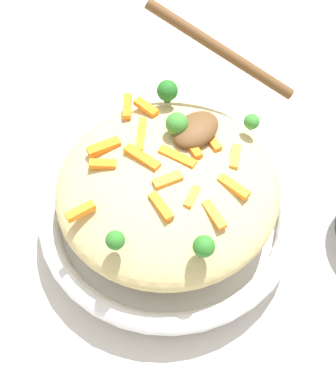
{
  "coord_description": "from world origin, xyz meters",
  "views": [
    {
      "loc": [
        0.22,
        0.2,
        0.51
      ],
      "look_at": [
        0.0,
        0.0,
        0.07
      ],
      "focal_mm": 46.01,
      "sensor_mm": 36.0,
      "label": 1
    }
  ],
  "objects": [
    {
      "name": "broccoli_floret_2",
      "position": [
        -0.04,
        -0.02,
        0.13
      ],
      "size": [
        0.02,
        0.02,
        0.03
      ],
      "color": "#377928",
      "rests_on": "pasta_mound"
    },
    {
      "name": "carrot_piece_4",
      "position": [
        -0.06,
        0.01,
        0.12
      ],
      "size": [
        0.02,
        0.04,
        0.01
      ],
      "primitive_type": "cube",
      "rotation": [
        0.0,
        0.0,
        4.41
      ],
      "color": "orange",
      "rests_on": "pasta_mound"
    },
    {
      "name": "carrot_piece_15",
      "position": [
        0.01,
        -0.02,
        0.12
      ],
      "size": [
        0.01,
        0.04,
        0.01
      ],
      "primitive_type": "cube",
      "rotation": [
        0.0,
        0.0,
        4.78
      ],
      "color": "orange",
      "rests_on": "pasta_mound"
    },
    {
      "name": "broccoli_floret_4",
      "position": [
        0.05,
        0.09,
        0.12
      ],
      "size": [
        0.02,
        0.02,
        0.02
      ],
      "color": "#296820",
      "rests_on": "pasta_mound"
    },
    {
      "name": "serving_bowl",
      "position": [
        0.0,
        0.0,
        0.03
      ],
      "size": [
        0.29,
        0.29,
        0.05
      ],
      "color": "silver",
      "rests_on": "ground_plane"
    },
    {
      "name": "carrot_piece_2",
      "position": [
        -0.03,
        -0.09,
        0.11
      ],
      "size": [
        0.03,
        0.03,
        0.01
      ],
      "primitive_type": "cube",
      "rotation": [
        0.0,
        0.0,
        3.89
      ],
      "color": "orange",
      "rests_on": "pasta_mound"
    },
    {
      "name": "carrot_piece_9",
      "position": [
        0.01,
        0.01,
        0.12
      ],
      "size": [
        0.03,
        0.02,
        0.01
      ],
      "primitive_type": "cube",
      "rotation": [
        0.0,
        0.0,
        5.87
      ],
      "color": "orange",
      "rests_on": "pasta_mound"
    },
    {
      "name": "carrot_piece_3",
      "position": [
        -0.06,
        0.04,
        0.11
      ],
      "size": [
        0.03,
        0.02,
        0.01
      ],
      "primitive_type": "cube",
      "rotation": [
        0.0,
        0.0,
        0.55
      ],
      "color": "orange",
      "rests_on": "pasta_mound"
    },
    {
      "name": "ground_plane",
      "position": [
        0.0,
        0.0,
        0.0
      ],
      "size": [
        2.4,
        2.4,
        0.0
      ],
      "primitive_type": "plane",
      "color": "beige"
    },
    {
      "name": "carrot_piece_0",
      "position": [
        0.01,
        0.07,
        0.11
      ],
      "size": [
        0.02,
        0.03,
        0.01
      ],
      "primitive_type": "cube",
      "rotation": [
        0.0,
        0.0,
        1.24
      ],
      "color": "orange",
      "rests_on": "pasta_mound"
    },
    {
      "name": "carrot_piece_10",
      "position": [
        -0.03,
        0.06,
        0.11
      ],
      "size": [
        0.01,
        0.03,
        0.01
      ],
      "primitive_type": "cube",
      "rotation": [
        0.0,
        0.0,
        1.59
      ],
      "color": "orange",
      "rests_on": "pasta_mound"
    },
    {
      "name": "carrot_piece_12",
      "position": [
        0.09,
        -0.03,
        0.11
      ],
      "size": [
        0.03,
        0.02,
        0.01
      ],
      "primitive_type": "cube",
      "rotation": [
        0.0,
        0.0,
        6.03
      ],
      "color": "orange",
      "rests_on": "pasta_mound"
    },
    {
      "name": "pasta_mound",
      "position": [
        0.0,
        0.0,
        0.08
      ],
      "size": [
        0.24,
        0.23,
        0.07
      ],
      "primitive_type": "ellipsoid",
      "color": "#D1BA7A",
      "rests_on": "serving_bowl"
    },
    {
      "name": "carrot_piece_5",
      "position": [
        0.04,
        0.03,
        0.12
      ],
      "size": [
        0.02,
        0.03,
        0.01
      ],
      "primitive_type": "cube",
      "rotation": [
        0.0,
        0.0,
        4.45
      ],
      "color": "orange",
      "rests_on": "pasta_mound"
    },
    {
      "name": "carrot_piece_11",
      "position": [
        -0.01,
        -0.05,
        0.12
      ],
      "size": [
        0.04,
        0.03,
        0.01
      ],
      "primitive_type": "cube",
      "rotation": [
        0.0,
        0.0,
        3.83
      ],
      "color": "orange",
      "rests_on": "pasta_mound"
    },
    {
      "name": "carrot_piece_13",
      "position": [
        0.03,
        -0.07,
        0.11
      ],
      "size": [
        0.04,
        0.02,
        0.01
      ],
      "primitive_type": "cube",
      "rotation": [
        0.0,
        0.0,
        2.77
      ],
      "color": "orange",
      "rests_on": "pasta_mound"
    },
    {
      "name": "broccoli_floret_1",
      "position": [
        0.1,
        0.02,
        0.12
      ],
      "size": [
        0.02,
        0.02,
        0.02
      ],
      "color": "#296820",
      "rests_on": "pasta_mound"
    },
    {
      "name": "broccoli_floret_3",
      "position": [
        -0.07,
        -0.07,
        0.13
      ],
      "size": [
        0.02,
        0.02,
        0.03
      ],
      "color": "#205B1C",
      "rests_on": "pasta_mound"
    },
    {
      "name": "carrot_piece_8",
      "position": [
        -0.05,
        -0.07,
        0.11
      ],
      "size": [
        0.01,
        0.03,
        0.01
      ],
      "primitive_type": "cube",
      "rotation": [
        0.0,
        0.0,
        4.7
      ],
      "color": "orange",
      "rests_on": "pasta_mound"
    },
    {
      "name": "carrot_piece_7",
      "position": [
        0.04,
        -0.05,
        0.12
      ],
      "size": [
        0.02,
        0.03,
        0.01
      ],
      "primitive_type": "cube",
      "rotation": [
        0.0,
        0.0,
        5.41
      ],
      "color": "orange",
      "rests_on": "pasta_mound"
    },
    {
      "name": "broccoli_floret_0",
      "position": [
        -0.1,
        0.03,
        0.12
      ],
      "size": [
        0.02,
        0.02,
        0.02
      ],
      "color": "#377928",
      "rests_on": "pasta_mound"
    },
    {
      "name": "carrot_piece_14",
      "position": [
        -0.03,
        0.0,
        0.12
      ],
      "size": [
        0.02,
        0.04,
        0.01
      ],
      "primitive_type": "cube",
      "rotation": [
        0.0,
        0.0,
        1.18
      ],
      "color": "orange",
      "rests_on": "pasta_mound"
    },
    {
      "name": "carrot_piece_1",
      "position": [
        -0.01,
        0.0,
        0.12
      ],
      "size": [
        0.02,
        0.04,
        0.01
      ],
      "primitive_type": "cube",
      "rotation": [
        0.0,
        0.0,
        4.91
      ],
      "color": "orange",
      "rests_on": "pasta_mound"
    },
    {
      "name": "serving_spoon",
      "position": [
        -0.08,
        -0.02,
        0.14
      ],
      "size": [
        0.14,
        0.16,
        0.09
      ],
      "color": "brown",
      "rests_on": "pasta_mound"
    },
    {
      "name": "carrot_piece_6",
      "position": [
        0.01,
        0.04,
        0.12
      ],
      "size": [
        0.03,
        0.01,
        0.01
      ],
      "primitive_type": "cube",
      "rotation": [
        0.0,
        0.0,
        3.45
      ],
      "color": "orange",
      "rests_on": "pasta_mound"
    }
  ]
}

